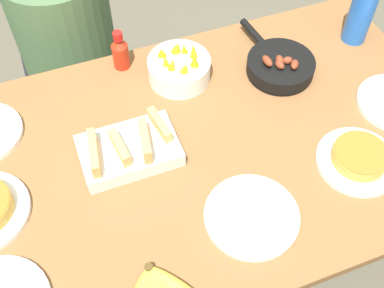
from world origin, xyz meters
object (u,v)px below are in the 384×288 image
(empty_plate_mid_edge, at_px, (251,216))
(skillet, at_px, (280,65))
(frittata_plate_center, at_px, (359,159))
(fruit_bowl_mango, at_px, (179,68))
(melon_tray, at_px, (129,149))
(hot_sauce_bottle, at_px, (120,52))
(person_figure, at_px, (75,68))
(water_bottle, at_px, (362,10))

(empty_plate_mid_edge, bearing_deg, skillet, 55.85)
(frittata_plate_center, bearing_deg, fruit_bowl_mango, 125.69)
(melon_tray, height_order, hot_sauce_bottle, hot_sauce_bottle)
(person_figure, bearing_deg, frittata_plate_center, -55.60)
(fruit_bowl_mango, height_order, water_bottle, water_bottle)
(empty_plate_mid_edge, bearing_deg, melon_tray, 128.59)
(frittata_plate_center, relative_size, hot_sauce_bottle, 1.67)
(melon_tray, xyz_separation_m, frittata_plate_center, (0.59, -0.25, -0.01))
(fruit_bowl_mango, bearing_deg, empty_plate_mid_edge, -89.76)
(melon_tray, relative_size, empty_plate_mid_edge, 1.10)
(skillet, relative_size, frittata_plate_center, 1.49)
(melon_tray, xyz_separation_m, person_figure, (-0.06, 0.70, -0.30))
(frittata_plate_center, xyz_separation_m, water_bottle, (0.27, 0.46, 0.10))
(skillet, xyz_separation_m, frittata_plate_center, (0.04, -0.40, -0.01))
(person_figure, bearing_deg, melon_tray, -85.10)
(empty_plate_mid_edge, bearing_deg, fruit_bowl_mango, 90.24)
(melon_tray, bearing_deg, empty_plate_mid_edge, -51.41)
(frittata_plate_center, xyz_separation_m, empty_plate_mid_edge, (-0.35, -0.05, -0.01))
(frittata_plate_center, bearing_deg, skillet, 96.09)
(skillet, xyz_separation_m, hot_sauce_bottle, (-0.47, 0.21, 0.03))
(melon_tray, height_order, fruit_bowl_mango, fruit_bowl_mango)
(melon_tray, relative_size, frittata_plate_center, 1.17)
(melon_tray, distance_m, fruit_bowl_mango, 0.34)
(empty_plate_mid_edge, xyz_separation_m, hot_sauce_bottle, (-0.16, 0.66, 0.05))
(water_bottle, bearing_deg, hot_sauce_bottle, 169.05)
(water_bottle, bearing_deg, melon_tray, -166.28)
(fruit_bowl_mango, xyz_separation_m, water_bottle, (0.62, -0.03, 0.08))
(water_bottle, bearing_deg, skillet, -169.92)
(frittata_plate_center, xyz_separation_m, hot_sauce_bottle, (-0.51, 0.61, 0.04))
(skillet, xyz_separation_m, water_bottle, (0.31, 0.06, 0.09))
(frittata_plate_center, relative_size, person_figure, 0.20)
(fruit_bowl_mango, bearing_deg, water_bottle, -3.08)
(empty_plate_mid_edge, distance_m, fruit_bowl_mango, 0.54)
(person_figure, bearing_deg, skillet, -42.05)
(frittata_plate_center, bearing_deg, water_bottle, 59.29)
(water_bottle, bearing_deg, frittata_plate_center, -120.71)
(melon_tray, xyz_separation_m, hot_sauce_bottle, (0.08, 0.36, 0.03))
(skillet, distance_m, water_bottle, 0.33)
(person_figure, bearing_deg, fruit_bowl_mango, -57.04)
(melon_tray, relative_size, person_figure, 0.23)
(empty_plate_mid_edge, xyz_separation_m, fruit_bowl_mango, (-0.00, 0.54, 0.03))
(melon_tray, xyz_separation_m, skillet, (0.54, 0.15, -0.00))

